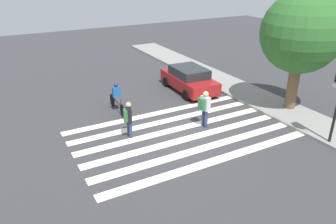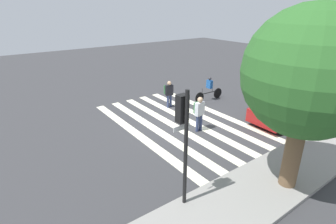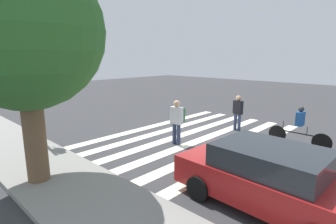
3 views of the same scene
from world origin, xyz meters
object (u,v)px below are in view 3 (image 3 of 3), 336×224
pedestrian_adult_blue_shirt (177,119)px  pedestrian_child_with_backpack (238,110)px  street_tree (24,32)px  car_parked_dark_suv (269,177)px  cyclist_mid_street (299,126)px  traffic_light (38,77)px

pedestrian_adult_blue_shirt → pedestrian_child_with_backpack: bearing=-107.0°
street_tree → car_parked_dark_suv: 7.02m
street_tree → car_parked_dark_suv: bearing=-147.9°
pedestrian_adult_blue_shirt → pedestrian_child_with_backpack: (-0.74, -3.65, -0.06)m
pedestrian_child_with_backpack → car_parked_dark_suv: (-3.93, 5.69, -0.24)m
pedestrian_adult_blue_shirt → cyclist_mid_street: size_ratio=0.77×
pedestrian_adult_blue_shirt → cyclist_mid_street: bearing=-146.0°
street_tree → pedestrian_child_with_backpack: (-1.28, -8.96, -3.15)m
pedestrian_adult_blue_shirt → car_parked_dark_suv: bearing=150.9°
traffic_light → street_tree: street_tree is taller
pedestrian_adult_blue_shirt → traffic_light: bearing=36.7°
street_tree → cyclist_mid_street: (-4.29, -8.41, -3.29)m
pedestrian_child_with_backpack → cyclist_mid_street: pedestrian_child_with_backpack is taller
street_tree → cyclist_mid_street: bearing=-117.0°
street_tree → pedestrian_child_with_backpack: bearing=-98.2°
traffic_light → pedestrian_child_with_backpack: traffic_light is taller
traffic_light → pedestrian_child_with_backpack: (-4.88, -7.41, -1.76)m
traffic_light → pedestrian_adult_blue_shirt: (-4.14, -3.76, -1.70)m
car_parked_dark_suv → street_tree: bearing=34.4°
street_tree → pedestrian_adult_blue_shirt: street_tree is taller
pedestrian_child_with_backpack → car_parked_dark_suv: size_ratio=0.39×
traffic_light → pedestrian_adult_blue_shirt: bearing=-137.8°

